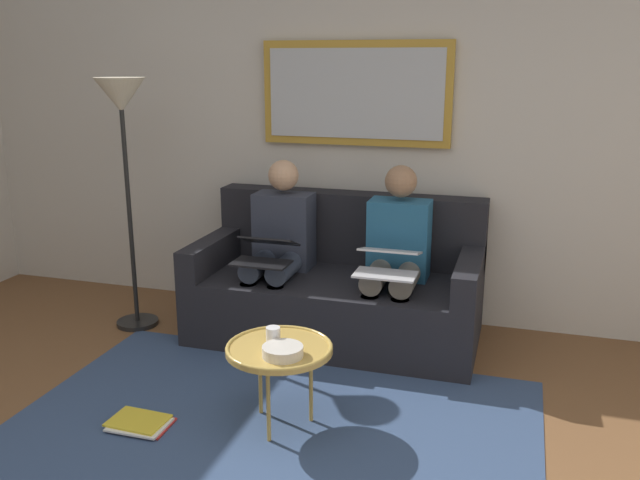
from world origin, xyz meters
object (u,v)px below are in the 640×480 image
bowl (283,351)px  laptop_black (266,251)px  laptop_silver (388,261)px  magazine_stack (140,423)px  coffee_table (279,350)px  couch (338,288)px  person_left (396,253)px  cup (273,336)px  framed_mirror (355,93)px  person_right (279,243)px  standing_lamp (123,124)px

bowl → laptop_black: laptop_black is taller
laptop_silver → magazine_stack: bearing=48.0°
bowl → coffee_table: bearing=-60.7°
couch → person_left: 0.49m
person_left → laptop_silver: bearing=90.0°
laptop_silver → laptop_black: size_ratio=1.02×
coffee_table → cup: (0.04, -0.02, 0.06)m
couch → coffee_table: 1.22m
coffee_table → framed_mirror: bearing=-88.7°
person_right → laptop_silver: bearing=162.1°
person_right → laptop_black: size_ratio=3.26×
person_right → magazine_stack: size_ratio=3.69×
bowl → person_left: person_left is taller
framed_mirror → cup: (-0.00, 1.59, -1.08)m
bowl → magazine_stack: 0.84m
laptop_black → coffee_table: bearing=115.0°
magazine_stack → standing_lamp: 1.94m
framed_mirror → laptop_black: framed_mirror is taller
couch → framed_mirror: size_ratio=1.42×
standing_lamp → framed_mirror: bearing=-154.3°
framed_mirror → person_right: framed_mirror is taller
person_left → laptop_black: size_ratio=3.26×
person_left → laptop_silver: 0.25m
laptop_silver → person_right: size_ratio=0.31×
framed_mirror → bowl: framed_mirror is taller
bowl → cup: bearing=-51.4°
framed_mirror → magazine_stack: bearing=71.2°
framed_mirror → bowl: 2.03m
cup → bowl: (-0.09, 0.11, -0.02)m
couch → coffee_table: (-0.04, 1.22, 0.09)m
laptop_black → standing_lamp: standing_lamp is taller
laptop_silver → person_right: bearing=-17.9°
bowl → person_right: 1.34m
framed_mirror → coffee_table: size_ratio=2.45×
bowl → standing_lamp: bearing=-35.7°
couch → person_left: person_left is taller
person_left → magazine_stack: person_left is taller
standing_lamp → laptop_silver: bearing=178.3°
coffee_table → person_left: bearing=-106.9°
couch → bowl: (-0.09, 1.31, 0.13)m
cup → person_left: size_ratio=0.08×
bowl → laptop_black: (0.48, -1.00, 0.18)m
laptop_silver → standing_lamp: standing_lamp is taller
laptop_silver → laptop_black: laptop_black is taller
couch → laptop_black: (0.39, 0.31, 0.31)m
couch → laptop_silver: size_ratio=5.09×
coffee_table → laptop_black: (0.42, -0.91, 0.22)m
cup → person_left: 1.20m
couch → cup: size_ratio=20.29×
person_left → magazine_stack: 1.80m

